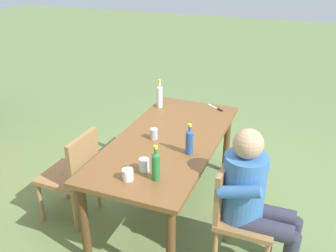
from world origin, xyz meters
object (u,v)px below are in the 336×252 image
Objects in this scene: bottle_green at (156,165)px; table_knife at (216,108)px; bottle_clear at (160,95)px; chair_far_left at (74,172)px; cup_glass at (144,165)px; person_in_white_shirt at (254,195)px; dining_table at (168,147)px; bottle_blue at (189,141)px; cup_steel at (154,134)px; chair_near_left at (237,210)px; cup_white at (128,175)px.

bottle_green is 1.49m from table_knife.
bottle_clear is at bearing 21.62° from bottle_green.
chair_far_left reaches higher than cup_glass.
person_in_white_shirt is 5.67× the size of table_knife.
bottle_green is (-0.65, -0.16, 0.21)m from dining_table.
bottle_blue reaches higher than dining_table.
cup_glass is at bearing -164.50° from cup_steel.
chair_near_left is at bearing -157.77° from table_knife.
chair_far_left is 0.85m from cup_glass.
person_in_white_shirt is 0.76m from bottle_green.
table_knife is at bearing -7.82° from cup_glass.
table_knife is at bearing -15.00° from dining_table.
cup_white is (-0.31, 0.77, 0.32)m from chair_near_left.
bottle_green reaches higher than bottle_blue.
chair_far_left is at bearing 160.43° from bottle_clear.
cup_steel is 0.54m from cup_glass.
person_in_white_shirt is at bearing -111.55° from bottle_blue.
bottle_clear is at bearing 36.14° from bottle_blue.
chair_near_left is at bearing 89.69° from person_in_white_shirt.
cup_steel is at bearing 159.39° from table_knife.
chair_far_left is at bearing 142.67° from table_knife.
person_in_white_shirt reaches higher than dining_table.
dining_table is 0.74m from cup_white.
bottle_clear reaches higher than cup_white.
bottle_green is (-0.22, 0.69, 0.23)m from person_in_white_shirt.
person_in_white_shirt is (0.00, -1.59, 0.17)m from chair_far_left.
person_in_white_shirt is at bearing -70.72° from cup_white.
person_in_white_shirt is 1.41m from table_knife.
cup_white reaches higher than dining_table.
cup_steel reaches higher than dining_table.
bottle_green is at bearing 111.25° from chair_near_left.
bottle_blue reaches higher than chair_far_left.
chair_near_left is 0.98m from cup_steel.
table_knife is at bearing 2.28° from bottle_blue.
bottle_clear is (1.08, 1.21, 0.24)m from person_in_white_shirt.
dining_table is 0.88m from chair_far_left.
chair_far_left reaches higher than dining_table.
cup_glass is at bearing 100.32° from person_in_white_shirt.
chair_far_left is 1.11m from bottle_blue.
chair_far_left is 1.62m from table_knife.
dining_table is 0.87m from table_knife.
person_in_white_shirt is (-0.43, -0.85, -0.02)m from dining_table.
chair_far_left is (-0.43, 0.74, -0.19)m from dining_table.
bottle_clear is at bearing 48.11° from person_in_white_shirt.
cup_steel is at bearing 66.75° from chair_near_left.
table_knife is (1.57, -0.25, -0.04)m from cup_white.
chair_near_left reaches higher than cup_white.
person_in_white_shirt reaches higher than bottle_clear.
cup_steel is at bearing 24.90° from bottle_green.
chair_near_left is (-0.43, -0.74, -0.19)m from dining_table.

